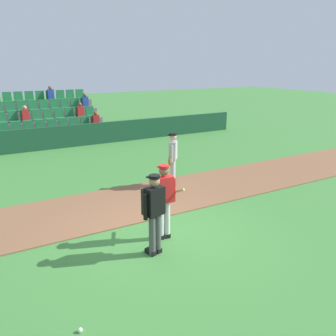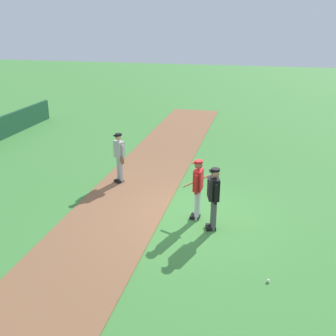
# 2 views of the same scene
# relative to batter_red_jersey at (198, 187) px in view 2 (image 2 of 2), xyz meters

# --- Properties ---
(ground_plane) EXTENTS (80.00, 80.00, 0.00)m
(ground_plane) POSITION_rel_batter_red_jersey_xyz_m (-0.00, 0.02, -0.97)
(ground_plane) COLOR #42843A
(infield_dirt_path) EXTENTS (28.00, 2.74, 0.03)m
(infield_dirt_path) POSITION_rel_batter_red_jersey_xyz_m (-0.00, 2.35, -0.95)
(infield_dirt_path) COLOR brown
(infield_dirt_path) RESTS_ON ground
(batter_red_jersey) EXTENTS (0.67, 0.79, 1.76)m
(batter_red_jersey) POSITION_rel_batter_red_jersey_xyz_m (0.00, 0.00, 0.00)
(batter_red_jersey) COLOR silver
(batter_red_jersey) RESTS_ON ground
(umpire_home_plate) EXTENTS (0.57, 0.38, 1.76)m
(umpire_home_plate) POSITION_rel_batter_red_jersey_xyz_m (-0.51, -0.50, 0.03)
(umpire_home_plate) COLOR #4C4C4C
(umpire_home_plate) RESTS_ON ground
(runner_grey_jersey) EXTENTS (0.53, 0.53, 1.76)m
(runner_grey_jersey) POSITION_rel_batter_red_jersey_xyz_m (2.01, 3.03, -0.01)
(runner_grey_jersey) COLOR #B2B2B2
(runner_grey_jersey) RESTS_ON ground
(baseball) EXTENTS (0.07, 0.07, 0.07)m
(baseball) POSITION_rel_batter_red_jersey_xyz_m (-2.55, -1.98, -0.93)
(baseball) COLOR white
(baseball) RESTS_ON ground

